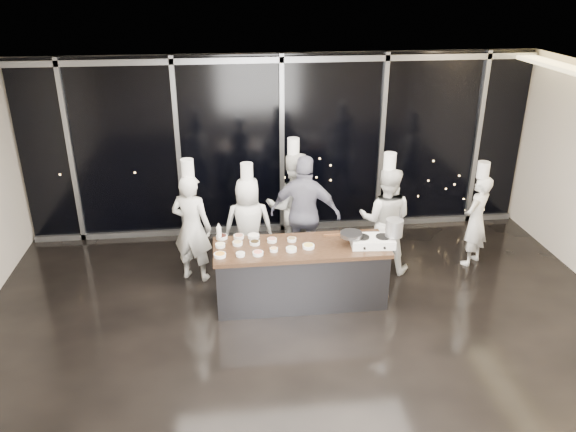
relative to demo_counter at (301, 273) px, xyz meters
name	(u,v)px	position (x,y,z in m)	size (l,w,h in m)	color
ground	(310,337)	(0.00, -0.90, -0.45)	(9.00, 9.00, 0.00)	black
room_shell	(327,177)	(0.18, -0.90, 1.79)	(9.02, 7.02, 3.21)	beige
window_wall	(282,146)	(0.00, 2.53, 1.14)	(8.90, 0.11, 3.20)	black
demo_counter	(301,273)	(0.00, 0.00, 0.00)	(2.46, 0.86, 0.90)	#343439
stove	(372,241)	(1.00, -0.10, 0.51)	(0.63, 0.43, 0.14)	white
frying_pan	(351,234)	(0.69, -0.06, 0.61)	(0.56, 0.34, 0.05)	slate
stock_pot	(394,228)	(1.30, -0.11, 0.71)	(0.24, 0.24, 0.24)	#ADADB0
prep_bowls	(255,244)	(-0.64, 0.07, 0.47)	(1.39, 0.73, 0.05)	white
squeeze_bottle	(219,232)	(-1.14, 0.34, 0.57)	(0.07, 0.07, 0.26)	white
chef_far_left	(192,227)	(-1.55, 0.87, 0.43)	(0.74, 0.62, 1.95)	silver
chef_left	(248,224)	(-0.69, 1.03, 0.35)	(0.78, 0.51, 1.81)	silver
chef_center	(293,206)	(0.06, 1.39, 0.47)	(0.91, 0.72, 2.07)	silver
guest	(305,214)	(0.21, 1.00, 0.50)	(1.20, 0.80, 1.90)	#131335
chef_right	(385,219)	(1.45, 0.81, 0.42)	(1.01, 0.90, 1.96)	silver
chef_side	(476,219)	(2.96, 0.84, 0.33)	(0.66, 0.63, 1.75)	silver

